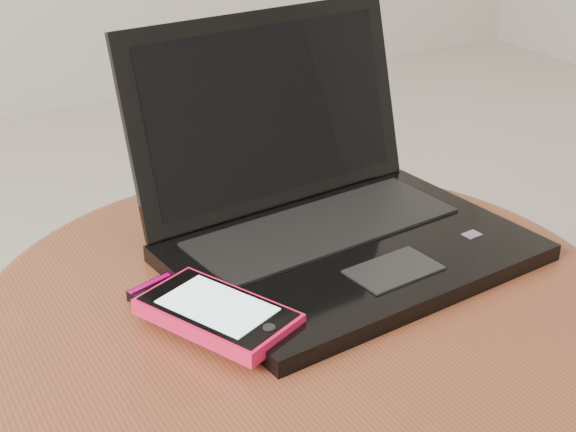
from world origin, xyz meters
TOP-DOWN VIEW (x-y plane):
  - table at (-0.07, 0.01)m, footprint 0.58×0.58m
  - laptop at (-0.00, 0.08)m, footprint 0.34×0.31m
  - phone_black at (-0.16, 0.03)m, footprint 0.09×0.12m
  - phone_pink at (-0.16, -0.01)m, footprint 0.11×0.14m

SIDE VIEW (x-z plane):
  - table at x=-0.07m, z-range 0.13..0.59m
  - phone_black at x=-0.16m, z-range 0.46..0.47m
  - phone_pink at x=-0.16m, z-range 0.47..0.48m
  - laptop at x=0.00m, z-range 0.39..0.60m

